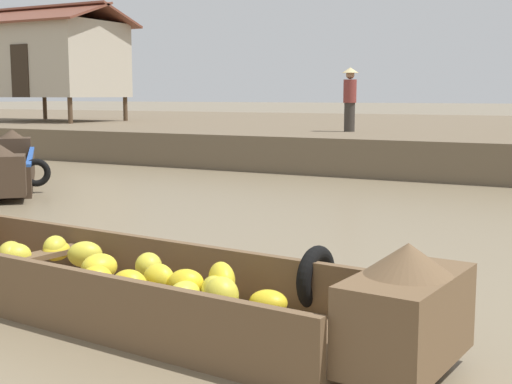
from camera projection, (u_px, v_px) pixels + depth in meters
The scene contains 6 objects.
ground_plane at pixel (286, 221), 10.19m from camera, with size 300.00×300.00×0.00m, color #7A6B51.
riverbank_strip at pixel (488, 137), 23.59m from camera, with size 160.00×20.00×0.85m, color brown.
banana_boat at pixel (113, 278), 5.86m from camera, with size 5.78×1.67×0.89m.
cargo_boat_upstream at pixel (8, 167), 14.26m from camera, with size 4.67×4.67×1.00m.
stilt_house_left at pixel (54, 59), 25.60m from camera, with size 5.14×3.81×4.15m.
vendor_person at pixel (350, 96), 18.37m from camera, with size 0.44×0.44×1.66m.
Camera 1 is at (4.39, 0.97, 1.80)m, focal length 49.55 mm.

